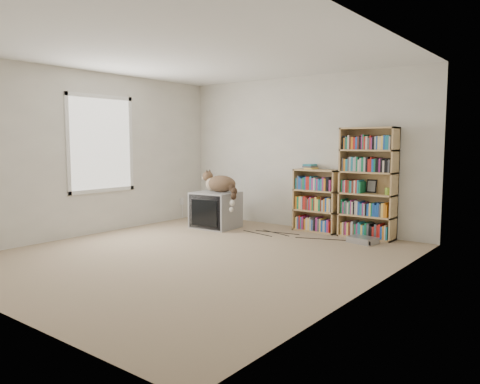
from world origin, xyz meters
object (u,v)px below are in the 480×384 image
Objects in this scene: crt_tv at (216,210)px; cat at (223,186)px; dvd_player at (363,240)px; bookcase_short at (317,203)px; bookcase_tall at (368,185)px.

cat reaches higher than crt_tv.
dvd_player is (2.32, 0.33, -0.66)m from cat.
crt_tv is at bearing 178.88° from cat.
bookcase_short is at bearing 22.15° from crt_tv.
bookcase_tall is (2.21, 0.72, 0.08)m from cat.
crt_tv is at bearing -153.31° from bookcase_short.
crt_tv is at bearing -159.48° from dvd_player.
cat is 0.50× the size of bookcase_tall.
crt_tv is 0.42m from cat.
crt_tv is 0.45× the size of bookcase_tall.
crt_tv is 1.95× the size of dvd_player.
bookcase_tall is 0.85m from dvd_player.
dvd_player is (0.10, -0.39, -0.74)m from bookcase_tall.
bookcase_tall reaches higher than crt_tv.
cat is 2.43m from dvd_player.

